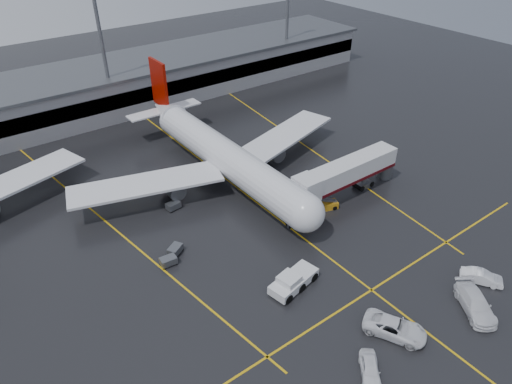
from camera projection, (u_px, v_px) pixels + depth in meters
ground at (259, 204)px, 69.39m from camera, size 220.00×220.00×0.00m
apron_line_centre at (259, 204)px, 69.38m from camera, size 0.25×90.00×0.02m
apron_line_stop at (371, 290)px, 54.66m from camera, size 60.00×0.25×0.02m
apron_line_left at (104, 220)px, 66.10m from camera, size 9.99×69.35×0.02m
apron_line_right at (305, 145)px, 85.05m from camera, size 7.57×69.64×0.02m
terminal at (123, 84)px, 99.08m from camera, size 122.00×19.00×8.60m
light_mast_mid at (102, 46)px, 87.02m from camera, size 3.00×1.20×25.45m
light_mast_right at (287, 13)px, 109.46m from camera, size 3.00×1.20×25.45m
main_airliner at (222, 154)px, 73.56m from camera, size 48.80×45.60×14.10m
jet_bridge at (347, 174)px, 69.13m from camera, size 19.90×3.40×6.05m
pushback_tractor at (293, 281)px, 54.58m from camera, size 6.83×3.84×2.31m
belt_loader at (326, 206)px, 68.12m from camera, size 3.77×2.50×2.21m
service_van_a at (395, 328)px, 48.86m from camera, size 5.70×7.25×1.83m
service_van_b at (475, 304)px, 51.61m from camera, size 5.99×7.11×1.95m
service_van_c at (482, 277)px, 55.36m from camera, size 4.03×4.90×1.57m
service_van_d at (370, 369)px, 44.93m from camera, size 4.17×4.49×1.49m
baggage_cart_a at (175, 250)px, 59.79m from camera, size 2.38×2.14×1.12m
baggage_cart_b at (168, 261)px, 58.01m from camera, size 2.10×1.46×1.12m
baggage_cart_c at (173, 205)px, 68.00m from camera, size 2.15×1.55×1.12m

